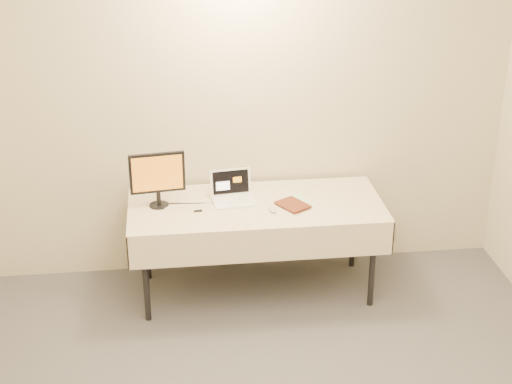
{
  "coord_description": "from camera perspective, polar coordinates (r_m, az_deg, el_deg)",
  "views": [
    {
      "loc": [
        -0.62,
        -3.09,
        3.19
      ],
      "look_at": [
        -0.01,
        1.99,
        0.86
      ],
      "focal_mm": 55.0,
      "sensor_mm": 36.0,
      "label": 1
    }
  ],
  "objects": [
    {
      "name": "paper_form",
      "position": [
        5.78,
        3.39,
        -0.65
      ],
      "size": [
        0.19,
        0.27,
        0.0
      ],
      "primitive_type": "cube",
      "rotation": [
        0.0,
        0.0,
        0.4
      ],
      "color": "#B3E1B3",
      "rests_on": "table"
    },
    {
      "name": "alarm_clock",
      "position": [
        5.96,
        -1.02,
        0.45
      ],
      "size": [
        0.12,
        0.07,
        0.05
      ],
      "rotation": [
        0.0,
        0.0,
        0.21
      ],
      "color": "black",
      "rests_on": "table"
    },
    {
      "name": "monitor",
      "position": [
        5.64,
        -7.19,
        1.2
      ],
      "size": [
        0.4,
        0.15,
        0.41
      ],
      "rotation": [
        0.0,
        0.0,
        0.12
      ],
      "color": "black",
      "rests_on": "table"
    },
    {
      "name": "back_wall",
      "position": [
        5.92,
        -0.53,
        6.36
      ],
      "size": [
        4.0,
        0.1,
        2.7
      ],
      "primitive_type": "cube",
      "color": "beige",
      "rests_on": "ground"
    },
    {
      "name": "laptop",
      "position": [
        5.77,
        -1.71,
        -0.11
      ],
      "size": [
        0.33,
        0.29,
        0.21
      ],
      "rotation": [
        0.0,
        0.0,
        0.12
      ],
      "color": "white",
      "rests_on": "table"
    },
    {
      "name": "table",
      "position": [
        5.75,
        0.0,
        -1.44
      ],
      "size": [
        1.86,
        0.81,
        0.74
      ],
      "color": "black",
      "rests_on": "ground"
    },
    {
      "name": "book",
      "position": [
        5.59,
        2.06,
        -0.24
      ],
      "size": [
        0.16,
        0.11,
        0.23
      ],
      "primitive_type": "imported",
      "rotation": [
        0.0,
        0.0,
        0.56
      ],
      "color": "#95381B",
      "rests_on": "table"
    },
    {
      "name": "usb_dongle",
      "position": [
        5.62,
        -4.24,
        -1.38
      ],
      "size": [
        0.06,
        0.02,
        0.01
      ],
      "primitive_type": "cube",
      "rotation": [
        0.0,
        0.0,
        0.1
      ],
      "color": "black",
      "rests_on": "table"
    },
    {
      "name": "clicker",
      "position": [
        5.61,
        1.19,
        -1.29
      ],
      "size": [
        0.06,
        0.1,
        0.02
      ],
      "primitive_type": "ellipsoid",
      "rotation": [
        0.0,
        0.0,
        0.18
      ],
      "color": "silver",
      "rests_on": "table"
    }
  ]
}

